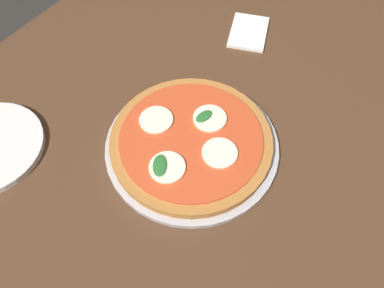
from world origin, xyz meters
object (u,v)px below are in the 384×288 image
object	(u,v)px
pizza	(191,140)
napkin	(249,32)
serving_tray	(192,145)
dining_table	(158,182)

from	to	relation	value
pizza	napkin	xyz separation A→B (m)	(0.37, 0.07, -0.02)
serving_tray	pizza	bearing A→B (deg)	131.04
serving_tray	pizza	distance (m)	0.02
dining_table	pizza	distance (m)	0.13
dining_table	serving_tray	distance (m)	0.12
dining_table	pizza	world-z (taller)	pizza
serving_tray	napkin	xyz separation A→B (m)	(0.37, 0.07, -0.00)
serving_tray	napkin	distance (m)	0.37
dining_table	serving_tray	world-z (taller)	serving_tray
serving_tray	dining_table	bearing A→B (deg)	151.13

